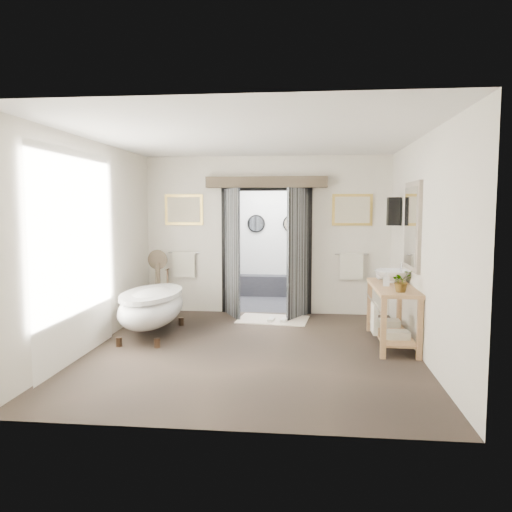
% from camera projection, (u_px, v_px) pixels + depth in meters
% --- Properties ---
extents(ground_plane, '(5.00, 5.00, 0.00)m').
position_uv_depth(ground_plane, '(252.00, 350.00, 6.87)').
color(ground_plane, '#46382D').
extents(room_shell, '(4.52, 5.02, 2.91)m').
position_uv_depth(room_shell, '(248.00, 215.00, 6.59)').
color(room_shell, beige).
rests_on(room_shell, ground_plane).
extents(shower_room, '(2.22, 2.01, 2.51)m').
position_uv_depth(shower_room, '(272.00, 257.00, 10.74)').
color(shower_room, '#232328').
rests_on(shower_room, ground_plane).
extents(back_wall_dressing, '(3.82, 0.76, 2.52)m').
position_uv_depth(back_wall_dressing, '(266.00, 230.00, 9.01)').
color(back_wall_dressing, black).
rests_on(back_wall_dressing, ground_plane).
extents(clawfoot_tub, '(0.85, 1.89, 0.92)m').
position_uv_depth(clawfoot_tub, '(152.00, 306.00, 7.65)').
color(clawfoot_tub, '#3F2D1E').
rests_on(clawfoot_tub, ground_plane).
extents(vanity, '(0.57, 1.60, 0.85)m').
position_uv_depth(vanity, '(391.00, 309.00, 7.15)').
color(vanity, tan).
rests_on(vanity, ground_plane).
extents(pedestal_mirror, '(0.36, 0.23, 1.21)m').
position_uv_depth(pedestal_mirror, '(158.00, 288.00, 8.99)').
color(pedestal_mirror, brown).
rests_on(pedestal_mirror, ground_plane).
extents(rug, '(1.28, 0.93, 0.01)m').
position_uv_depth(rug, '(273.00, 319.00, 8.73)').
color(rug, beige).
rests_on(rug, ground_plane).
extents(slippers, '(0.35, 0.25, 0.05)m').
position_uv_depth(slippers, '(278.00, 320.00, 8.58)').
color(slippers, silver).
rests_on(slippers, rug).
extents(basin, '(0.57, 0.57, 0.19)m').
position_uv_depth(basin, '(393.00, 276.00, 7.39)').
color(basin, white).
rests_on(basin, vanity).
extents(plant, '(0.33, 0.31, 0.29)m').
position_uv_depth(plant, '(401.00, 281.00, 6.58)').
color(plant, gray).
rests_on(plant, vanity).
extents(soap_bottle_a, '(0.10, 0.10, 0.20)m').
position_uv_depth(soap_bottle_a, '(386.00, 279.00, 7.09)').
color(soap_bottle_a, gray).
rests_on(soap_bottle_a, vanity).
extents(soap_bottle_b, '(0.17, 0.17, 0.18)m').
position_uv_depth(soap_bottle_b, '(380.00, 274.00, 7.75)').
color(soap_bottle_b, gray).
rests_on(soap_bottle_b, vanity).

